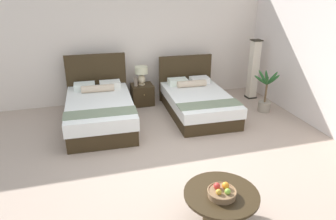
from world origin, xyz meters
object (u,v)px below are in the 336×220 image
at_px(bed_near_window, 100,110).
at_px(potted_palm, 265,98).
at_px(fruit_bowl, 222,192).
at_px(bed_near_corner, 197,101).
at_px(coffee_table, 221,199).
at_px(floor_lamp_corner, 253,70).
at_px(vase, 136,82).
at_px(table_lamp, 141,73).
at_px(nightstand, 142,94).

bearing_deg(bed_near_window, potted_palm, -4.98).
bearing_deg(fruit_bowl, bed_near_window, 109.30).
height_order(bed_near_corner, coffee_table, bed_near_corner).
relative_size(fruit_bowl, floor_lamp_corner, 0.24).
relative_size(bed_near_window, vase, 10.40).
xyz_separation_m(bed_near_corner, coffee_table, (-0.94, -3.28, 0.05)).
distance_m(bed_near_window, floor_lamp_corner, 3.89).
bearing_deg(fruit_bowl, coffee_table, 66.10).
relative_size(table_lamp, floor_lamp_corner, 0.30).
distance_m(bed_near_window, fruit_bowl, 3.53).
bearing_deg(bed_near_window, bed_near_corner, 0.06).
distance_m(table_lamp, fruit_bowl, 4.25).
xyz_separation_m(nightstand, coffee_table, (0.13, -4.17, 0.09)).
bearing_deg(coffee_table, bed_near_corner, 73.97).
bearing_deg(bed_near_window, nightstand, 39.97).
bearing_deg(fruit_bowl, vase, 93.49).
relative_size(fruit_bowl, potted_palm, 0.36).
bearing_deg(floor_lamp_corner, bed_near_window, -171.39).
distance_m(nightstand, coffee_table, 4.17).
xyz_separation_m(bed_near_corner, table_lamp, (-1.07, 0.91, 0.48)).
xyz_separation_m(fruit_bowl, floor_lamp_corner, (2.65, 3.91, 0.25)).
bearing_deg(table_lamp, bed_near_corner, -40.43).
bearing_deg(bed_near_corner, fruit_bowl, -106.17).
bearing_deg(fruit_bowl, bed_near_corner, 73.83).
xyz_separation_m(vase, floor_lamp_corner, (2.91, -0.27, 0.14)).
bearing_deg(floor_lamp_corner, nightstand, 173.49).
xyz_separation_m(bed_near_window, vase, (0.91, 0.85, 0.27)).
height_order(table_lamp, potted_palm, potted_palm).
distance_m(vase, floor_lamp_corner, 2.93).
distance_m(bed_near_corner, vase, 1.52).
xyz_separation_m(vase, potted_palm, (2.73, -1.17, -0.26)).
bearing_deg(coffee_table, nightstand, 91.74).
relative_size(table_lamp, vase, 2.07).
distance_m(fruit_bowl, potted_palm, 3.90).
height_order(table_lamp, floor_lamp_corner, floor_lamp_corner).
bearing_deg(potted_palm, floor_lamp_corner, 78.83).
bearing_deg(nightstand, table_lamp, 90.00).
bearing_deg(coffee_table, vase, 93.88).
relative_size(nightstand, coffee_table, 0.56).
distance_m(bed_near_corner, coffee_table, 3.41).
bearing_deg(nightstand, floor_lamp_corner, -6.51).
xyz_separation_m(fruit_bowl, potted_palm, (2.48, 3.01, -0.15)).
height_order(fruit_bowl, potted_palm, potted_palm).
xyz_separation_m(bed_near_corner, fruit_bowl, (-0.97, -3.33, 0.20)).
bearing_deg(coffee_table, floor_lamp_corner, 55.70).
bearing_deg(floor_lamp_corner, fruit_bowl, -124.17).
bearing_deg(table_lamp, coffee_table, -88.27).
relative_size(vase, coffee_table, 0.23).
distance_m(nightstand, potted_palm, 2.85).
distance_m(table_lamp, floor_lamp_corner, 2.78).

